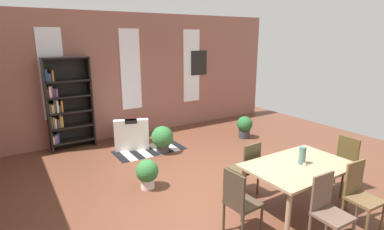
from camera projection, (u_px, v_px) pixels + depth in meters
name	position (u px, v px, depth m)	size (l,w,h in m)	color
ground_plane	(213.00, 189.00, 5.40)	(10.63, 10.63, 0.00)	brown
back_wall_brick	(130.00, 76.00, 8.10)	(9.17, 0.12, 3.24)	#985D50
window_pane_0	(53.00, 74.00, 7.01)	(0.55, 0.02, 2.11)	white
window_pane_1	(131.00, 70.00, 8.00)	(0.55, 0.02, 2.11)	white
window_pane_2	(191.00, 66.00, 8.99)	(0.55, 0.02, 2.11)	white
dining_table	(299.00, 170.00, 4.60)	(1.61, 1.06, 0.75)	#9D7F5F
vase_on_table	(302.00, 155.00, 4.57)	(0.10, 0.10, 0.28)	#4C7266
tealight_candle_0	(304.00, 165.00, 4.54)	(0.04, 0.04, 0.03)	silver
dining_chair_near_left	(328.00, 209.00, 3.83)	(0.41, 0.41, 0.95)	brown
dining_chair_near_right	(360.00, 193.00, 4.21)	(0.42, 0.42, 0.95)	brown
dining_chair_head_right	(343.00, 162.00, 5.25)	(0.41, 0.41, 0.95)	#473A1C
dining_chair_head_left	(239.00, 201.00, 4.02)	(0.43, 0.43, 0.95)	#3C3124
dining_chair_far_left	(247.00, 167.00, 5.07)	(0.43, 0.43, 0.95)	#453C24
bookshelf_tall	(66.00, 104.00, 7.12)	(1.02, 0.34, 2.19)	black
armchair_white	(131.00, 135.00, 7.45)	(1.02, 1.02, 0.75)	white
potted_plant_by_shelf	(162.00, 138.00, 7.01)	(0.51, 0.51, 0.63)	#333338
potted_plant_corner	(245.00, 126.00, 8.06)	(0.42, 0.42, 0.59)	#333338
potted_plant_window	(147.00, 172.00, 5.36)	(0.41, 0.41, 0.53)	silver
striped_rug	(150.00, 150.00, 7.23)	(1.65, 0.82, 0.01)	black
framed_picture	(199.00, 63.00, 9.10)	(0.56, 0.03, 0.72)	black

